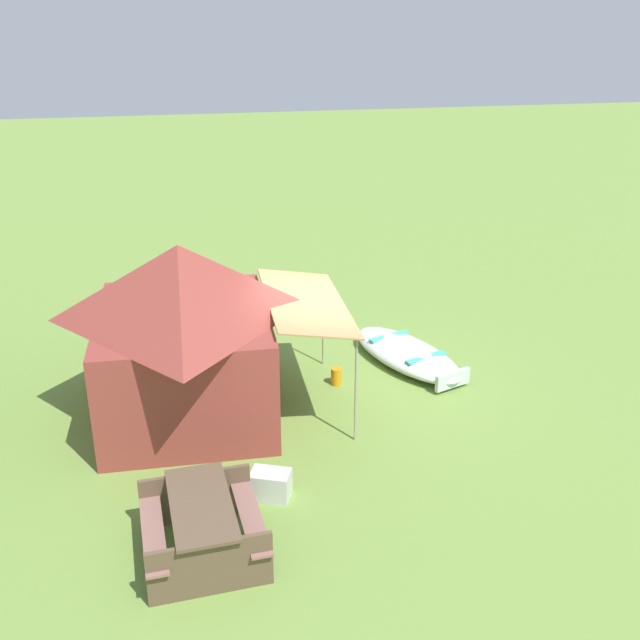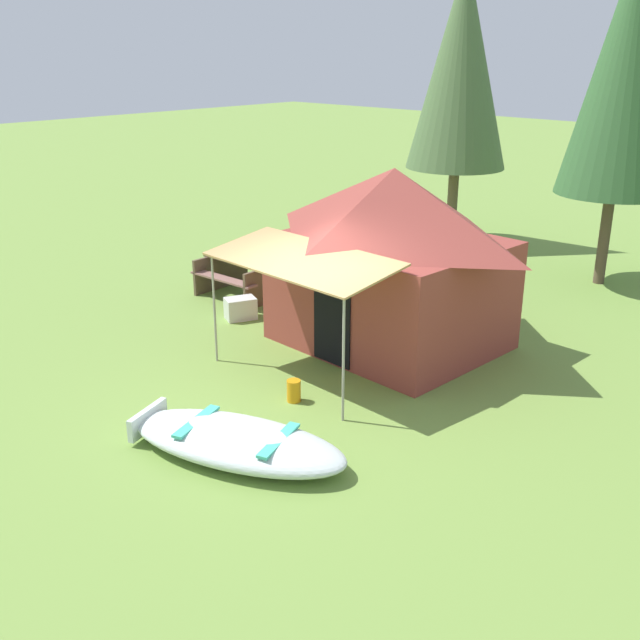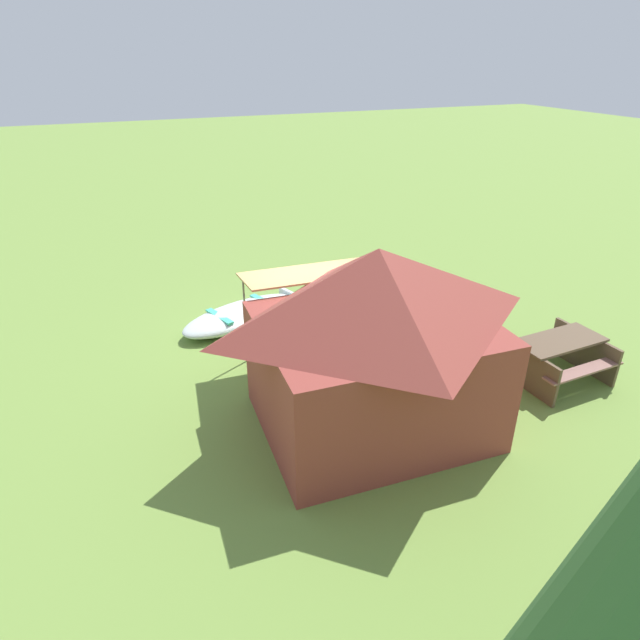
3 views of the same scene
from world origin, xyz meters
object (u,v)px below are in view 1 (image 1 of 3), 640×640
(picnic_table, at_px, (202,522))
(fuel_can, at_px, (336,376))
(canvas_cabin_tent, at_px, (184,328))
(cooler_box, at_px, (271,484))
(beached_rowboat, at_px, (407,354))

(picnic_table, bearing_deg, fuel_can, -33.59)
(canvas_cabin_tent, bearing_deg, cooler_box, -160.69)
(fuel_can, bearing_deg, canvas_cabin_tent, 98.45)
(fuel_can, bearing_deg, picnic_table, 146.41)
(canvas_cabin_tent, xyz_separation_m, fuel_can, (0.39, -2.61, -1.34))
(fuel_can, bearing_deg, beached_rowboat, -70.51)
(beached_rowboat, bearing_deg, picnic_table, 137.45)
(canvas_cabin_tent, xyz_separation_m, picnic_table, (-3.63, 0.06, -1.03))
(canvas_cabin_tent, height_order, cooler_box, canvas_cabin_tent)
(picnic_table, distance_m, cooler_box, 1.41)
(beached_rowboat, relative_size, cooler_box, 5.69)
(canvas_cabin_tent, distance_m, picnic_table, 3.77)
(cooler_box, bearing_deg, fuel_can, -28.94)
(beached_rowboat, height_order, fuel_can, beached_rowboat)
(canvas_cabin_tent, height_order, picnic_table, canvas_cabin_tent)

